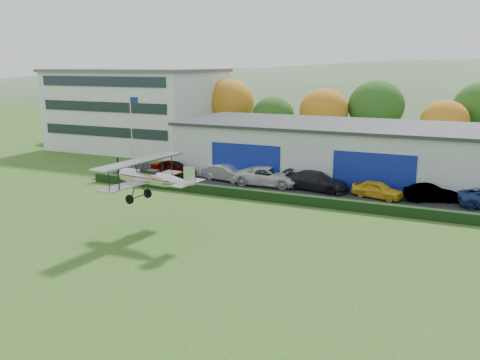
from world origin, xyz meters
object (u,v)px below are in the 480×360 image
at_px(flagpole, 132,125).
at_px(car_5, 432,193).
at_px(car_1, 226,173).
at_px(car_2, 268,176).
at_px(car_3, 316,181).
at_px(car_4, 378,190).
at_px(car_0, 174,168).
at_px(hangar, 384,153).
at_px(office_block, 139,108).
at_px(biplane, 151,177).

bearing_deg(flagpole, car_5, -1.42).
xyz_separation_m(car_1, car_5, (18.55, 0.02, -0.07)).
relative_size(car_1, car_2, 0.78).
bearing_deg(car_3, car_4, -86.82).
relative_size(flagpole, car_0, 1.69).
distance_m(hangar, car_4, 7.66).
xyz_separation_m(car_2, car_5, (14.15, 0.16, -0.14)).
distance_m(office_block, car_4, 36.86).
bearing_deg(car_3, hangar, -26.01).
height_order(car_1, car_5, car_1).
distance_m(flagpole, car_1, 11.87).
bearing_deg(flagpole, office_block, 121.97).
height_order(car_2, biplane, biplane).
distance_m(car_5, biplane, 22.99).
distance_m(flagpole, car_0, 6.96).
bearing_deg(car_2, car_3, -92.12).
xyz_separation_m(hangar, office_block, (-33.00, 7.02, 2.56)).
xyz_separation_m(flagpole, car_5, (29.72, -0.74, -4.03)).
distance_m(flagpole, car_2, 16.08).
height_order(car_2, car_4, car_2).
bearing_deg(car_5, car_2, 68.97).
bearing_deg(car_4, flagpole, 101.84).
bearing_deg(car_5, car_4, 77.52).
xyz_separation_m(car_0, car_4, (19.89, -0.21, -0.09)).
bearing_deg(hangar, car_0, -159.53).
height_order(car_2, car_3, car_2).
height_order(hangar, car_3, hangar).
xyz_separation_m(hangar, car_3, (-4.77, -6.88, -1.77)).
xyz_separation_m(car_0, car_2, (9.95, 0.31, 0.03)).
bearing_deg(flagpole, hangar, 13.51).
height_order(car_4, car_5, car_4).
bearing_deg(flagpole, car_3, -2.56).
height_order(hangar, car_4, hangar).
bearing_deg(car_4, office_block, 81.82).
distance_m(car_3, car_5, 9.60).
relative_size(car_0, car_4, 1.13).
relative_size(office_block, flagpole, 2.57).
xyz_separation_m(car_3, biplane, (-6.95, -15.48, 3.00)).
bearing_deg(flagpole, biplane, -51.20).
height_order(car_0, car_3, car_3).
distance_m(hangar, flagpole, 25.68).
relative_size(flagpole, car_5, 1.88).
distance_m(car_3, car_4, 5.42).
bearing_deg(car_4, car_5, -65.77).
xyz_separation_m(hangar, car_2, (-9.31, -6.88, -1.77)).
bearing_deg(car_4, car_1, 102.38).
relative_size(car_3, car_5, 1.35).
relative_size(car_1, biplane, 0.63).
height_order(flagpole, car_3, flagpole).
xyz_separation_m(car_0, car_3, (14.50, 0.31, 0.03)).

